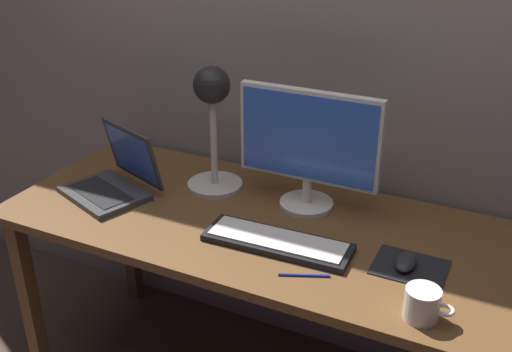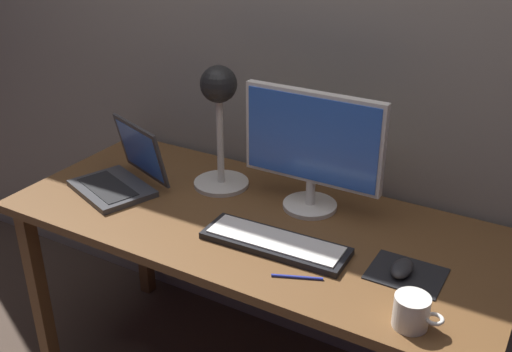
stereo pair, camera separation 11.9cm
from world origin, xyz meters
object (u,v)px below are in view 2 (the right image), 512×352
at_px(mouse, 402,268).
at_px(pen, 297,277).
at_px(monitor, 312,145).
at_px(coffee_mug, 412,312).
at_px(keyboard_main, 275,243).
at_px(laptop, 125,170).
at_px(desk_lamp, 219,110).

bearing_deg(mouse, pen, -146.37).
height_order(monitor, coffee_mug, monitor).
height_order(keyboard_main, coffee_mug, coffee_mug).
bearing_deg(pen, mouse, 33.63).
bearing_deg(mouse, monitor, 150.37).
xyz_separation_m(coffee_mug, pen, (-0.32, 0.04, -0.04)).
height_order(laptop, pen, laptop).
relative_size(monitor, laptop, 1.32).
bearing_deg(laptop, mouse, -1.90).
height_order(monitor, keyboard_main, monitor).
distance_m(monitor, mouse, 0.48).
relative_size(desk_lamp, coffee_mug, 3.54).
bearing_deg(keyboard_main, pen, -40.82).
xyz_separation_m(laptop, coffee_mug, (1.09, -0.23, -0.02)).
xyz_separation_m(keyboard_main, laptop, (-0.64, 0.08, 0.05)).
distance_m(desk_lamp, coffee_mug, 0.93).
bearing_deg(laptop, keyboard_main, -7.22).
bearing_deg(desk_lamp, pen, -37.16).
xyz_separation_m(laptop, pen, (0.76, -0.19, -0.06)).
relative_size(monitor, keyboard_main, 1.05).
bearing_deg(desk_lamp, mouse, -16.06).
height_order(desk_lamp, pen, desk_lamp).
distance_m(mouse, pen, 0.29).
distance_m(desk_lamp, mouse, 0.79).
bearing_deg(mouse, laptop, 178.10).
distance_m(laptop, coffee_mug, 1.11).
height_order(coffee_mug, pen, coffee_mug).
bearing_deg(keyboard_main, desk_lamp, 144.26).
bearing_deg(keyboard_main, coffee_mug, -17.99).
distance_m(coffee_mug, pen, 0.33).
distance_m(monitor, laptop, 0.67).
bearing_deg(pen, laptop, 165.96).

